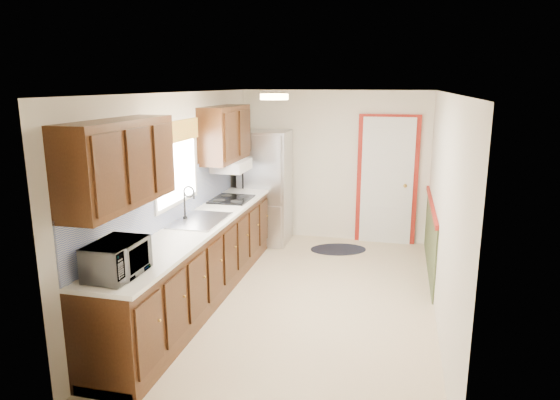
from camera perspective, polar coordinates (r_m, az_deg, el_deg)
The scene contains 8 objects.
room_shell at distance 5.66m, azimuth 2.81°, elevation -0.09°, with size 3.20×5.20×2.52m.
kitchen_run at distance 5.85m, azimuth -9.79°, elevation -3.80°, with size 0.63×4.00×2.20m.
back_wall_trim at distance 7.79m, azimuth 13.08°, elevation 0.92°, with size 1.12×2.30×2.08m.
ceiling_fixture at distance 5.38m, azimuth -0.67°, elevation 11.71°, with size 0.30×0.30×0.06m, color #FFD88C.
microwave at distance 4.34m, azimuth -18.20°, elevation -6.01°, with size 0.53×0.30×0.36m, color white.
refrigerator at distance 7.90m, azimuth -1.69°, elevation 1.45°, with size 0.76×0.75×1.78m.
rug at distance 7.77m, azimuth 6.68°, elevation -5.61°, with size 0.85×0.55×0.01m, color black.
cooktop at distance 6.87m, azimuth -5.57°, elevation 0.10°, with size 0.51×0.61×0.02m, color black.
Camera 1 is at (1.02, -5.41, 2.50)m, focal length 32.00 mm.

